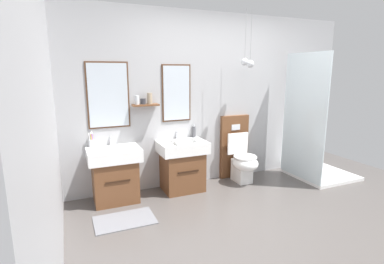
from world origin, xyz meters
name	(u,v)px	position (x,y,z in m)	size (l,w,h in m)	color
ground_plane	(278,230)	(0.00, 0.00, -0.05)	(5.83, 4.63, 0.10)	#4C4744
wall_back	(211,99)	(-0.02, 1.65, 1.26)	(4.63, 0.50, 2.52)	#A8A8AA
wall_left	(40,130)	(-2.25, 0.00, 1.26)	(0.12, 3.43, 2.52)	#A8A8AA
bath_mat	(125,220)	(-1.55, 0.78, 0.01)	(0.68, 0.44, 0.01)	slate
vanity_sink_left	(115,173)	(-1.55, 1.38, 0.38)	(0.66, 0.50, 0.71)	brown
tap_on_left_sink	(111,140)	(-1.55, 1.57, 0.78)	(0.03, 0.13, 0.11)	silver
vanity_sink_right	(182,164)	(-0.61, 1.38, 0.38)	(0.66, 0.50, 0.71)	brown
tap_on_right_sink	(177,134)	(-0.61, 1.57, 0.78)	(0.03, 0.13, 0.11)	silver
toilet	(239,157)	(0.36, 1.39, 0.38)	(0.48, 0.63, 1.00)	brown
toothbrush_cup	(91,143)	(-1.80, 1.56, 0.77)	(0.07, 0.07, 0.21)	silver
soap_dispenser	(194,132)	(-0.34, 1.57, 0.80)	(0.06, 0.06, 0.20)	#4C4C51
folded_hand_towel	(183,142)	(-0.65, 1.23, 0.74)	(0.22, 0.16, 0.04)	white
shower_tray	(314,153)	(1.50, 1.01, 0.42)	(0.92, 0.86, 1.95)	white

